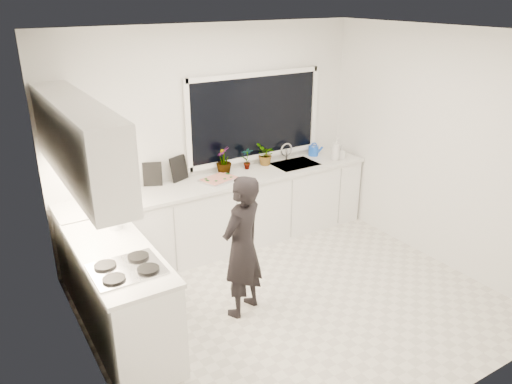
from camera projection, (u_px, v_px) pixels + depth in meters
floor at (292, 303)px, 5.23m from camera, size 4.00×3.50×0.02m
wall_back at (212, 138)px, 6.11m from camera, size 4.00×0.02×2.70m
wall_left at (80, 232)px, 3.74m from camera, size 0.02×3.50×2.70m
wall_right at (439, 149)px, 5.70m from camera, size 0.02×3.50×2.70m
ceiling at (301, 31)px, 4.21m from camera, size 4.00×3.50×0.02m
window at (255, 117)px, 6.30m from camera, size 1.80×0.02×1.00m
base_cabinets_back at (225, 215)px, 6.21m from camera, size 3.92×0.58×0.88m
base_cabinets_left at (122, 298)px, 4.53m from camera, size 0.58×1.60×0.88m
countertop_back at (225, 180)px, 6.03m from camera, size 3.94×0.62×0.04m
countertop_left at (116, 254)px, 4.35m from camera, size 0.62×1.60×0.04m
upper_cabinets at (78, 141)px, 4.21m from camera, size 0.34×2.10×0.70m
sink at (295, 167)px, 6.56m from camera, size 0.58×0.42×0.14m
faucet at (286, 152)px, 6.66m from camera, size 0.03×0.03×0.22m
stovetop at (127, 268)px, 4.05m from camera, size 0.56×0.48×0.03m
person at (242, 247)px, 4.82m from camera, size 0.63×0.54×1.46m
pizza_tray at (219, 180)px, 5.95m from camera, size 0.48×0.40×0.03m
pizza at (219, 178)px, 5.95m from camera, size 0.43×0.36×0.01m
watering_can at (314, 151)px, 6.85m from camera, size 0.16×0.16×0.13m
paper_towel_roll at (89, 192)px, 5.29m from camera, size 0.14×0.14×0.26m
knife_block at (111, 188)px, 5.44m from camera, size 0.13×0.11×0.22m
utensil_crock at (115, 221)px, 4.74m from camera, size 0.17×0.17×0.16m
picture_frame_large at (152, 174)px, 5.77m from camera, size 0.21×0.11×0.28m
picture_frame_small at (179, 168)px, 5.92m from camera, size 0.24×0.12×0.30m
herb_plants at (248, 157)px, 6.30m from camera, size 0.91×0.34×0.34m
soap_bottles at (337, 149)px, 6.65m from camera, size 0.23×0.14×0.32m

